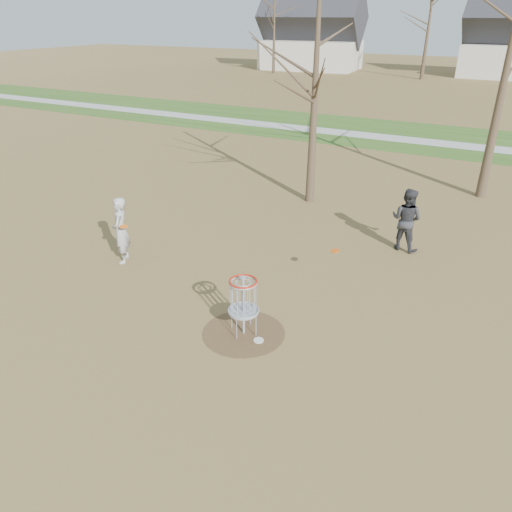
% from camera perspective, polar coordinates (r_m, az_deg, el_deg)
% --- Properties ---
extents(ground, '(160.00, 160.00, 0.00)m').
position_cam_1_polar(ground, '(10.95, -1.40, -8.80)').
color(ground, brown).
rests_on(ground, ground).
extents(green_band, '(160.00, 8.00, 0.01)m').
position_cam_1_polar(green_band, '(29.80, 19.32, 12.59)').
color(green_band, '#2D5119').
rests_on(green_band, ground).
extents(footpath, '(160.00, 1.50, 0.01)m').
position_cam_1_polar(footpath, '(28.83, 18.95, 12.24)').
color(footpath, '#9E9E99').
rests_on(footpath, green_band).
extents(dirt_circle, '(1.80, 1.80, 0.01)m').
position_cam_1_polar(dirt_circle, '(10.95, -1.40, -8.77)').
color(dirt_circle, '#47331E').
rests_on(dirt_circle, ground).
extents(player_standing, '(0.72, 0.81, 1.85)m').
position_cam_1_polar(player_standing, '(14.05, -15.22, 2.83)').
color(player_standing, '#A6A6A6').
rests_on(player_standing, ground).
extents(player_throwing, '(1.01, 0.86, 1.84)m').
position_cam_1_polar(player_throwing, '(14.94, 16.79, 4.01)').
color(player_throwing, '#2E2E33').
rests_on(player_throwing, ground).
extents(disc_grounded, '(0.22, 0.22, 0.02)m').
position_cam_1_polar(disc_grounded, '(10.70, 0.29, -9.61)').
color(disc_grounded, silver).
rests_on(disc_grounded, dirt_circle).
extents(discs_in_play, '(5.57, 1.73, 0.18)m').
position_cam_1_polar(discs_in_play, '(12.66, -2.97, 1.99)').
color(discs_in_play, '#DC530B').
rests_on(discs_in_play, ground).
extents(disc_golf_basket, '(0.64, 0.64, 1.35)m').
position_cam_1_polar(disc_golf_basket, '(10.45, -1.46, -4.69)').
color(disc_golf_basket, '#9EA3AD').
rests_on(disc_golf_basket, ground).
extents(bare_trees, '(52.62, 44.98, 9.00)m').
position_cam_1_polar(bare_trees, '(43.67, 26.73, 22.44)').
color(bare_trees, '#382B1E').
rests_on(bare_trees, ground).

